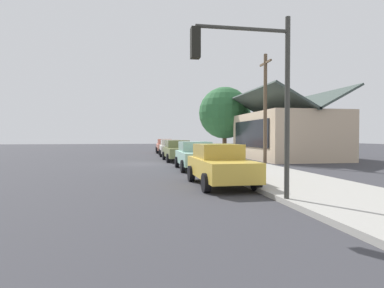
{
  "coord_description": "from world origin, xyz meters",
  "views": [
    {
      "loc": [
        22.3,
        -0.57,
        1.9
      ],
      "look_at": [
        -0.85,
        3.56,
        1.34
      ],
      "focal_mm": 29.96,
      "sensor_mm": 36.0,
      "label": 1
    }
  ],
  "objects_px": {
    "car_coral": "(165,146)",
    "utility_pole_wooden": "(265,107)",
    "car_ivory": "(170,148)",
    "car_olive": "(178,150)",
    "shade_tree": "(225,113)",
    "car_mustard": "(220,164)",
    "car_seafoam": "(196,155)",
    "traffic_light_main": "(251,78)",
    "fire_hydrant_red": "(231,164)"
  },
  "relations": [
    {
      "from": "car_coral",
      "to": "fire_hydrant_red",
      "type": "distance_m",
      "value": 21.45
    },
    {
      "from": "car_olive",
      "to": "utility_pole_wooden",
      "type": "bearing_deg",
      "value": 54.36
    },
    {
      "from": "car_ivory",
      "to": "utility_pole_wooden",
      "type": "relative_size",
      "value": 0.61
    },
    {
      "from": "car_ivory",
      "to": "shade_tree",
      "type": "xyz_separation_m",
      "value": [
        -1.19,
        5.82,
        3.51
      ]
    },
    {
      "from": "car_olive",
      "to": "traffic_light_main",
      "type": "distance_m",
      "value": 16.43
    },
    {
      "from": "car_mustard",
      "to": "traffic_light_main",
      "type": "distance_m",
      "value": 4.56
    },
    {
      "from": "car_coral",
      "to": "fire_hydrant_red",
      "type": "xyz_separation_m",
      "value": [
        21.4,
        1.4,
        -0.32
      ]
    },
    {
      "from": "car_olive",
      "to": "shade_tree",
      "type": "distance_m",
      "value": 10.22
    },
    {
      "from": "car_mustard",
      "to": "traffic_light_main",
      "type": "relative_size",
      "value": 0.85
    },
    {
      "from": "traffic_light_main",
      "to": "fire_hydrant_red",
      "type": "height_order",
      "value": "traffic_light_main"
    },
    {
      "from": "shade_tree",
      "to": "car_coral",
      "type": "bearing_deg",
      "value": -129.48
    },
    {
      "from": "car_olive",
      "to": "utility_pole_wooden",
      "type": "relative_size",
      "value": 0.64
    },
    {
      "from": "car_ivory",
      "to": "car_seafoam",
      "type": "bearing_deg",
      "value": 2.38
    },
    {
      "from": "car_ivory",
      "to": "car_olive",
      "type": "height_order",
      "value": "same"
    },
    {
      "from": "car_coral",
      "to": "car_ivory",
      "type": "xyz_separation_m",
      "value": [
        5.95,
        -0.04,
        0.0
      ]
    },
    {
      "from": "traffic_light_main",
      "to": "utility_pole_wooden",
      "type": "bearing_deg",
      "value": 155.4
    },
    {
      "from": "car_seafoam",
      "to": "shade_tree",
      "type": "height_order",
      "value": "shade_tree"
    },
    {
      "from": "car_coral",
      "to": "traffic_light_main",
      "type": "distance_m",
      "value": 28.66
    },
    {
      "from": "utility_pole_wooden",
      "to": "car_ivory",
      "type": "bearing_deg",
      "value": -151.99
    },
    {
      "from": "utility_pole_wooden",
      "to": "fire_hydrant_red",
      "type": "relative_size",
      "value": 10.56
    },
    {
      "from": "car_seafoam",
      "to": "car_olive",
      "type": "bearing_deg",
      "value": -177.37
    },
    {
      "from": "car_ivory",
      "to": "traffic_light_main",
      "type": "distance_m",
      "value": 22.75
    },
    {
      "from": "shade_tree",
      "to": "fire_hydrant_red",
      "type": "height_order",
      "value": "shade_tree"
    },
    {
      "from": "car_olive",
      "to": "fire_hydrant_red",
      "type": "height_order",
      "value": "car_olive"
    },
    {
      "from": "car_olive",
      "to": "shade_tree",
      "type": "height_order",
      "value": "shade_tree"
    },
    {
      "from": "car_coral",
      "to": "utility_pole_wooden",
      "type": "relative_size",
      "value": 0.61
    },
    {
      "from": "shade_tree",
      "to": "car_seafoam",
      "type": "bearing_deg",
      "value": -22.18
    },
    {
      "from": "car_coral",
      "to": "utility_pole_wooden",
      "type": "bearing_deg",
      "value": 20.43
    },
    {
      "from": "car_ivory",
      "to": "car_olive",
      "type": "xyz_separation_m",
      "value": [
        6.38,
        -0.09,
        0.0
      ]
    },
    {
      "from": "car_mustard",
      "to": "fire_hydrant_red",
      "type": "xyz_separation_m",
      "value": [
        -3.45,
        1.53,
        -0.32
      ]
    },
    {
      "from": "car_coral",
      "to": "car_seafoam",
      "type": "distance_m",
      "value": 18.81
    },
    {
      "from": "traffic_light_main",
      "to": "car_ivory",
      "type": "bearing_deg",
      "value": 179.44
    },
    {
      "from": "car_coral",
      "to": "utility_pole_wooden",
      "type": "height_order",
      "value": "utility_pole_wooden"
    },
    {
      "from": "traffic_light_main",
      "to": "car_mustard",
      "type": "bearing_deg",
      "value": 178.06
    },
    {
      "from": "shade_tree",
      "to": "car_ivory",
      "type": "bearing_deg",
      "value": -78.5
    },
    {
      "from": "car_mustard",
      "to": "traffic_light_main",
      "type": "bearing_deg",
      "value": -2.58
    },
    {
      "from": "car_ivory",
      "to": "car_mustard",
      "type": "distance_m",
      "value": 18.9
    },
    {
      "from": "shade_tree",
      "to": "utility_pole_wooden",
      "type": "xyz_separation_m",
      "value": [
        11.41,
        -0.39,
        -0.4
      ]
    },
    {
      "from": "car_mustard",
      "to": "shade_tree",
      "type": "xyz_separation_m",
      "value": [
        -20.09,
        5.92,
        3.51
      ]
    },
    {
      "from": "car_ivory",
      "to": "traffic_light_main",
      "type": "height_order",
      "value": "traffic_light_main"
    },
    {
      "from": "traffic_light_main",
      "to": "utility_pole_wooden",
      "type": "relative_size",
      "value": 0.69
    },
    {
      "from": "car_seafoam",
      "to": "fire_hydrant_red",
      "type": "distance_m",
      "value": 2.94
    },
    {
      "from": "car_mustard",
      "to": "utility_pole_wooden",
      "type": "height_order",
      "value": "utility_pole_wooden"
    },
    {
      "from": "car_mustard",
      "to": "car_seafoam",
      "type": "bearing_deg",
      "value": 177.49
    },
    {
      "from": "car_seafoam",
      "to": "shade_tree",
      "type": "relative_size",
      "value": 0.65
    },
    {
      "from": "car_olive",
      "to": "shade_tree",
      "type": "bearing_deg",
      "value": 141.17
    },
    {
      "from": "car_ivory",
      "to": "utility_pole_wooden",
      "type": "distance_m",
      "value": 11.99
    },
    {
      "from": "car_seafoam",
      "to": "car_mustard",
      "type": "xyz_separation_m",
      "value": [
        6.04,
        -0.2,
        -0.0
      ]
    },
    {
      "from": "car_ivory",
      "to": "shade_tree",
      "type": "height_order",
      "value": "shade_tree"
    },
    {
      "from": "car_olive",
      "to": "car_seafoam",
      "type": "relative_size",
      "value": 1.05
    }
  ]
}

